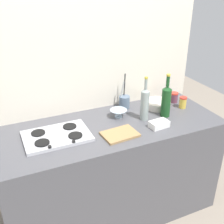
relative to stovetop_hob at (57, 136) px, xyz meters
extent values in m
plane|color=gray|center=(0.45, 0.00, -0.91)|extent=(6.00, 6.00, 0.00)
cube|color=#4C4C51|center=(0.45, 0.00, -0.46)|extent=(1.80, 0.70, 0.90)
cube|color=beige|center=(0.45, 0.38, 0.15)|extent=(1.90, 0.06, 2.12)
cube|color=#B2B2B7|center=(0.00, 0.00, 0.00)|extent=(0.48, 0.33, 0.02)
cylinder|color=black|center=(-0.12, -0.07, 0.02)|extent=(0.10, 0.10, 0.01)
cylinder|color=black|center=(0.12, -0.07, 0.02)|extent=(0.10, 0.10, 0.01)
cylinder|color=black|center=(-0.12, 0.07, 0.02)|extent=(0.10, 0.10, 0.01)
cylinder|color=black|center=(0.12, 0.07, 0.02)|extent=(0.10, 0.10, 0.01)
cylinder|color=black|center=(-0.08, -0.15, 0.02)|extent=(0.02, 0.02, 0.02)
cylinder|color=black|center=(0.08, -0.15, 0.02)|extent=(0.02, 0.02, 0.02)
cylinder|color=silver|center=(0.96, 0.15, -0.01)|extent=(0.23, 0.23, 0.01)
cylinder|color=silver|center=(0.96, 0.14, 0.00)|extent=(0.23, 0.23, 0.01)
cylinder|color=silver|center=(0.96, 0.14, 0.01)|extent=(0.23, 0.23, 0.01)
cylinder|color=silver|center=(0.96, 0.15, 0.02)|extent=(0.23, 0.23, 0.01)
cylinder|color=silver|center=(0.96, 0.14, 0.03)|extent=(0.23, 0.23, 0.01)
cylinder|color=silver|center=(0.96, 0.14, 0.04)|extent=(0.23, 0.23, 0.01)
cylinder|color=gray|center=(0.73, -0.01, 0.11)|extent=(0.07, 0.07, 0.25)
cone|color=gray|center=(0.73, -0.01, 0.25)|extent=(0.07, 0.07, 0.02)
cylinder|color=gray|center=(0.73, -0.01, 0.30)|extent=(0.02, 0.02, 0.08)
cylinder|color=gold|center=(0.73, -0.01, 0.35)|extent=(0.03, 0.03, 0.02)
cylinder|color=#19471E|center=(0.93, -0.02, 0.11)|extent=(0.08, 0.08, 0.24)
cone|color=#19471E|center=(0.93, -0.02, 0.24)|extent=(0.08, 0.08, 0.03)
cylinder|color=#19471E|center=(0.93, -0.02, 0.30)|extent=(0.03, 0.03, 0.09)
cylinder|color=gold|center=(0.93, -0.02, 0.35)|extent=(0.03, 0.03, 0.02)
cylinder|color=silver|center=(0.55, 0.11, -0.01)|extent=(0.06, 0.06, 0.01)
cone|color=silver|center=(0.55, 0.11, 0.03)|extent=(0.14, 0.14, 0.06)
cube|color=white|center=(0.77, -0.17, 0.01)|extent=(0.16, 0.10, 0.05)
cylinder|color=slate|center=(0.68, 0.26, 0.04)|extent=(0.10, 0.10, 0.11)
cylinder|color=#B7B7B2|center=(0.66, 0.27, 0.13)|extent=(0.04, 0.03, 0.21)
cylinder|color=#262626|center=(0.69, 0.28, 0.16)|extent=(0.01, 0.02, 0.27)
cylinder|color=#66384C|center=(1.16, 0.18, 0.03)|extent=(0.07, 0.07, 0.08)
cylinder|color=red|center=(1.16, 0.18, 0.07)|extent=(0.07, 0.07, 0.01)
cylinder|color=gold|center=(1.16, 0.05, 0.03)|extent=(0.06, 0.06, 0.09)
cylinder|color=red|center=(1.16, 0.05, 0.08)|extent=(0.07, 0.07, 0.01)
cube|color=#9E7A4C|center=(0.44, -0.16, 0.00)|extent=(0.27, 0.21, 0.02)
camera|label=1|loc=(-0.35, -1.77, 1.07)|focal=44.78mm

